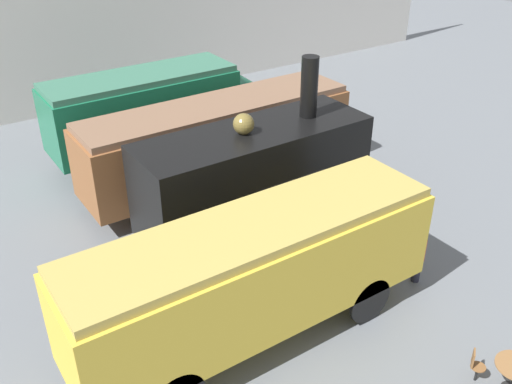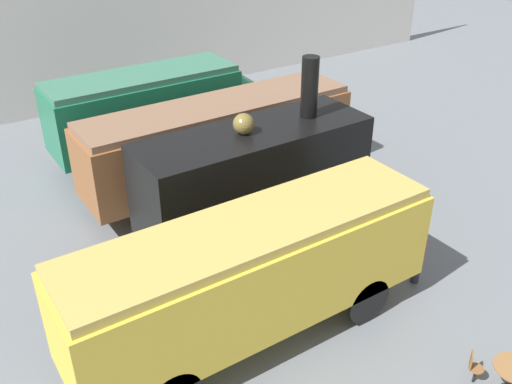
{
  "view_description": "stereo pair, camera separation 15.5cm",
  "coord_description": "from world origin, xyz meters",
  "px_view_note": "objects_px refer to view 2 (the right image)",
  "views": [
    {
      "loc": [
        -9.45,
        -12.19,
        10.69
      ],
      "look_at": [
        -0.55,
        1.0,
        1.6
      ],
      "focal_mm": 40.0,
      "sensor_mm": 36.0,
      "label": 1
    },
    {
      "loc": [
        -9.32,
        -12.28,
        10.69
      ],
      "look_at": [
        -0.55,
        1.0,
        1.6
      ],
      "focal_mm": 40.0,
      "sensor_mm": 36.0,
      "label": 2
    }
  ],
  "objects_px": {
    "passenger_coach_wooden": "(219,138)",
    "visitor_person": "(418,256)",
    "steam_locomotive": "(255,173)",
    "passenger_coach_vintage": "(253,270)",
    "streamlined_locomotive": "(161,104)"
  },
  "relations": [
    {
      "from": "passenger_coach_vintage",
      "to": "visitor_person",
      "type": "xyz_separation_m",
      "value": [
        5.22,
        -0.74,
        -1.25
      ]
    },
    {
      "from": "passenger_coach_wooden",
      "to": "visitor_person",
      "type": "height_order",
      "value": "passenger_coach_wooden"
    },
    {
      "from": "passenger_coach_vintage",
      "to": "visitor_person",
      "type": "height_order",
      "value": "passenger_coach_vintage"
    },
    {
      "from": "streamlined_locomotive",
      "to": "passenger_coach_vintage",
      "type": "bearing_deg",
      "value": -104.19
    },
    {
      "from": "visitor_person",
      "to": "steam_locomotive",
      "type": "bearing_deg",
      "value": 118.83
    },
    {
      "from": "streamlined_locomotive",
      "to": "visitor_person",
      "type": "bearing_deg",
      "value": -79.07
    },
    {
      "from": "streamlined_locomotive",
      "to": "passenger_coach_wooden",
      "type": "bearing_deg",
      "value": -81.65
    },
    {
      "from": "passenger_coach_vintage",
      "to": "visitor_person",
      "type": "distance_m",
      "value": 5.41
    },
    {
      "from": "streamlined_locomotive",
      "to": "steam_locomotive",
      "type": "distance_m",
      "value": 7.43
    },
    {
      "from": "streamlined_locomotive",
      "to": "visitor_person",
      "type": "height_order",
      "value": "streamlined_locomotive"
    },
    {
      "from": "passenger_coach_vintage",
      "to": "steam_locomotive",
      "type": "bearing_deg",
      "value": 56.27
    },
    {
      "from": "passenger_coach_wooden",
      "to": "steam_locomotive",
      "type": "xyz_separation_m",
      "value": [
        -0.8,
        -3.6,
        0.34
      ]
    },
    {
      "from": "passenger_coach_wooden",
      "to": "visitor_person",
      "type": "distance_m",
      "value": 8.54
    },
    {
      "from": "passenger_coach_wooden",
      "to": "steam_locomotive",
      "type": "relative_size",
      "value": 1.38
    },
    {
      "from": "steam_locomotive",
      "to": "passenger_coach_vintage",
      "type": "bearing_deg",
      "value": -123.73
    }
  ]
}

